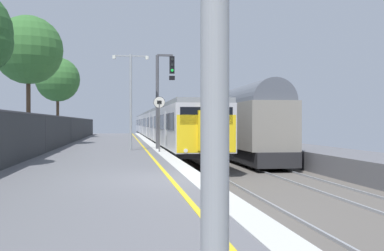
# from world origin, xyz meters

# --- Properties ---
(ground) EXTENTS (17.40, 110.00, 1.21)m
(ground) POSITION_xyz_m (2.64, 0.00, -0.61)
(ground) COLOR slate
(commuter_train_at_platform) EXTENTS (2.83, 62.77, 3.81)m
(commuter_train_at_platform) POSITION_xyz_m (2.10, 39.29, 1.27)
(commuter_train_at_platform) COLOR #B7B7BC
(commuter_train_at_platform) RESTS_ON ground
(freight_train_adjacent_track) EXTENTS (2.60, 40.72, 4.78)m
(freight_train_adjacent_track) POSITION_xyz_m (6.10, 30.24, 1.61)
(freight_train_adjacent_track) COLOR #232326
(freight_train_adjacent_track) RESTS_ON ground
(signal_gantry) EXTENTS (1.10, 0.24, 5.47)m
(signal_gantry) POSITION_xyz_m (0.61, 14.55, 3.39)
(signal_gantry) COLOR #47474C
(signal_gantry) RESTS_ON ground
(speed_limit_sign) EXTENTS (0.59, 0.08, 2.86)m
(speed_limit_sign) POSITION_xyz_m (0.25, 11.73, 1.82)
(speed_limit_sign) COLOR #59595B
(speed_limit_sign) RESTS_ON ground
(platform_lamp_mid) EXTENTS (2.00, 0.20, 5.28)m
(platform_lamp_mid) POSITION_xyz_m (-1.18, 13.48, 3.14)
(platform_lamp_mid) COLOR #93999E
(platform_lamp_mid) RESTS_ON ground
(background_tree_left) EXTENTS (4.43, 4.43, 8.08)m
(background_tree_left) POSITION_xyz_m (-8.02, 36.41, 5.75)
(background_tree_left) COLOR #473323
(background_tree_left) RESTS_ON ground
(background_tree_right) EXTENTS (4.60, 4.60, 8.71)m
(background_tree_right) POSITION_xyz_m (-7.98, 20.41, 6.31)
(background_tree_right) COLOR #473323
(background_tree_right) RESTS_ON ground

